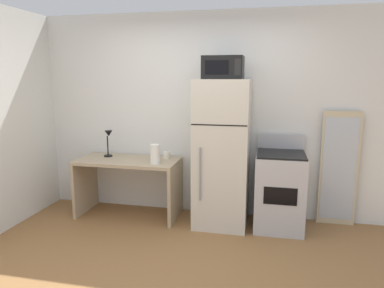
# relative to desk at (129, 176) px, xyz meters

# --- Properties ---
(ground_plane) EXTENTS (12.00, 12.00, 0.00)m
(ground_plane) POSITION_rel_desk_xyz_m (0.91, -1.32, -0.53)
(ground_plane) COLOR olive
(wall_back_white) EXTENTS (5.00, 0.10, 2.60)m
(wall_back_white) POSITION_rel_desk_xyz_m (0.91, 0.38, 0.77)
(wall_back_white) COLOR silver
(wall_back_white) RESTS_ON ground
(desk) EXTENTS (1.30, 0.62, 0.75)m
(desk) POSITION_rel_desk_xyz_m (0.00, 0.00, 0.00)
(desk) COLOR tan
(desk) RESTS_ON ground
(desk_lamp) EXTENTS (0.14, 0.12, 0.35)m
(desk_lamp) POSITION_rel_desk_xyz_m (-0.30, 0.09, 0.46)
(desk_lamp) COLOR black
(desk_lamp) RESTS_ON desk
(coffee_mug) EXTENTS (0.08, 0.08, 0.09)m
(coffee_mug) POSITION_rel_desk_xyz_m (0.47, 0.15, 0.26)
(coffee_mug) COLOR white
(coffee_mug) RESTS_ON desk
(paper_towel_roll) EXTENTS (0.11, 0.11, 0.24)m
(paper_towel_roll) POSITION_rel_desk_xyz_m (0.41, -0.15, 0.34)
(paper_towel_roll) COLOR white
(paper_towel_roll) RESTS_ON desk
(refrigerator) EXTENTS (0.64, 0.66, 1.77)m
(refrigerator) POSITION_rel_desk_xyz_m (1.22, -0.01, 0.35)
(refrigerator) COLOR beige
(refrigerator) RESTS_ON ground
(microwave) EXTENTS (0.46, 0.35, 0.26)m
(microwave) POSITION_rel_desk_xyz_m (1.22, -0.03, 1.36)
(microwave) COLOR black
(microwave) RESTS_ON refrigerator
(oven_range) EXTENTS (0.57, 0.61, 1.10)m
(oven_range) POSITION_rel_desk_xyz_m (1.91, 0.01, -0.07)
(oven_range) COLOR #B7B7BC
(oven_range) RESTS_ON ground
(leaning_mirror) EXTENTS (0.44, 0.03, 1.40)m
(leaning_mirror) POSITION_rel_desk_xyz_m (2.60, 0.27, 0.17)
(leaning_mirror) COLOR #C6B793
(leaning_mirror) RESTS_ON ground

